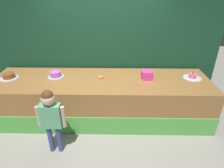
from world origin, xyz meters
The scene contains 9 objects.
ground_plane centered at (0.00, 0.00, 0.00)m, with size 12.00×12.00×0.00m, color gray.
stage_platform centered at (0.00, 0.59, 0.42)m, with size 4.28×1.20×0.85m.
curtain_backdrop centered at (0.00, 1.28, 1.34)m, with size 5.01×0.08×2.69m, color #19472D.
child_figure centered at (-0.69, -0.41, 0.75)m, with size 0.45×0.20×1.15m.
pink_box centered at (0.91, 0.65, 0.93)m, with size 0.21×0.19×0.16m, color #F63E9E.
donut centered at (0.00, 0.67, 0.86)m, with size 0.12×0.12×0.04m, color orange.
cake_left centered at (-1.82, 0.63, 0.89)m, with size 0.35×0.35×0.10m.
cake_center centered at (-0.91, 0.70, 0.90)m, with size 0.32×0.32×0.11m.
cake_right centered at (1.82, 0.69, 0.88)m, with size 0.35×0.35×0.13m.
Camera 1 is at (0.28, -2.74, 2.46)m, focal length 30.42 mm.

